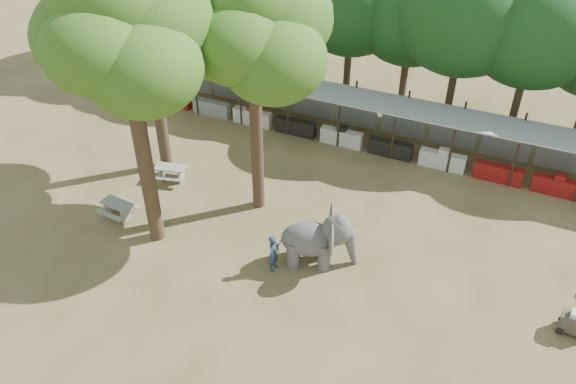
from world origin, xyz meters
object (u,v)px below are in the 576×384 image
at_px(yard_tree_left, 144,9).
at_px(cart_front, 575,323).
at_px(yard_tree_center, 123,33).
at_px(elephant, 319,239).
at_px(yard_tree_back, 252,28).
at_px(handler, 274,253).
at_px(picnic_table_near, 117,207).
at_px(picnic_table_far, 171,171).

height_order(yard_tree_left, cart_front, yard_tree_left).
bearing_deg(yard_tree_left, cart_front, -9.25).
bearing_deg(yard_tree_center, elephant, 10.31).
height_order(yard_tree_back, elephant, yard_tree_back).
height_order(yard_tree_center, elephant, yard_tree_center).
height_order(handler, picnic_table_near, handler).
height_order(yard_tree_back, cart_front, yard_tree_back).
bearing_deg(yard_tree_back, yard_tree_left, 170.54).
distance_m(yard_tree_back, picnic_table_near, 10.37).
bearing_deg(yard_tree_back, handler, -54.63).
bearing_deg(picnic_table_near, elephant, 11.26).
relative_size(yard_tree_left, picnic_table_far, 5.90).
bearing_deg(picnic_table_near, yard_tree_left, 102.53).
xyz_separation_m(yard_tree_left, elephant, (10.22, -3.69, -6.95)).
relative_size(yard_tree_back, picnic_table_far, 6.08).
height_order(yard_tree_left, picnic_table_far, yard_tree_left).
height_order(yard_tree_left, yard_tree_center, yard_tree_center).
bearing_deg(elephant, yard_tree_left, 139.18).
xyz_separation_m(yard_tree_center, cart_front, (17.10, 1.73, -8.70)).
bearing_deg(yard_tree_back, picnic_table_near, -145.20).
distance_m(elephant, cart_front, 9.92).
bearing_deg(picnic_table_far, yard_tree_center, -78.55).
distance_m(yard_tree_back, handler, 9.03).
bearing_deg(cart_front, yard_tree_left, 176.24).
bearing_deg(yard_tree_left, picnic_table_far, -46.25).
bearing_deg(picnic_table_near, cart_front, 9.32).
xyz_separation_m(picnic_table_near, picnic_table_far, (0.52, 3.55, 0.01)).
height_order(elephant, handler, elephant).
xyz_separation_m(yard_tree_left, yard_tree_center, (3.00, -5.00, 1.01)).
bearing_deg(elephant, yard_tree_back, 126.52).
distance_m(elephant, picnic_table_far, 9.44).
bearing_deg(picnic_table_near, picnic_table_far, 86.75).
distance_m(yard_tree_center, handler, 10.14).
bearing_deg(cart_front, picnic_table_far, 179.22).
relative_size(yard_tree_left, handler, 6.45).
relative_size(yard_tree_center, picnic_table_far, 6.45).
bearing_deg(elephant, yard_tree_center, 169.34).
relative_size(elephant, picnic_table_near, 2.05).
xyz_separation_m(elephant, picnic_table_far, (-9.08, 2.50, -0.74)).
bearing_deg(picnic_table_far, handler, -40.35).
distance_m(yard_tree_center, picnic_table_far, 9.68).
bearing_deg(yard_tree_back, elephant, -32.51).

